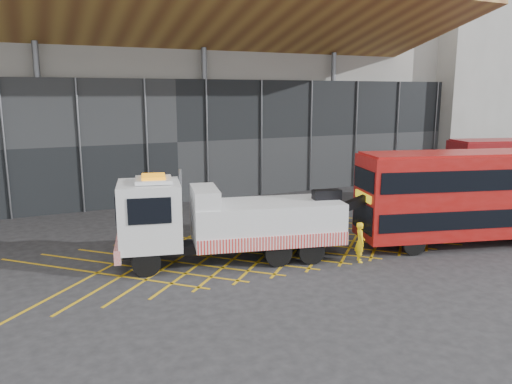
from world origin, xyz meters
TOP-DOWN VIEW (x-y plane):
  - ground_plane at (0.00, 0.00)m, footprint 120.00×120.00m
  - road_markings at (4.00, 0.00)m, footprint 24.76×7.16m
  - construction_building at (1.92, 18.40)m, footprint 55.00×23.97m
  - east_building at (32.00, 16.00)m, footprint 15.00×12.00m
  - recovery_truck at (0.39, -0.86)m, footprint 11.30×4.77m
  - bus_towed at (11.97, -3.51)m, footprint 11.20×5.28m
  - worker at (5.63, -3.37)m, footprint 0.63×0.75m

SIDE VIEW (x-z plane):
  - ground_plane at x=0.00m, z-range 0.00..0.00m
  - road_markings at x=4.00m, z-range 0.00..0.01m
  - worker at x=5.63m, z-range 0.00..1.74m
  - recovery_truck at x=0.39m, z-range -0.15..3.78m
  - bus_towed at x=11.97m, z-range 0.25..4.70m
  - construction_building at x=1.92m, z-range -0.02..17.98m
  - east_building at x=32.00m, z-range 0.00..20.00m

